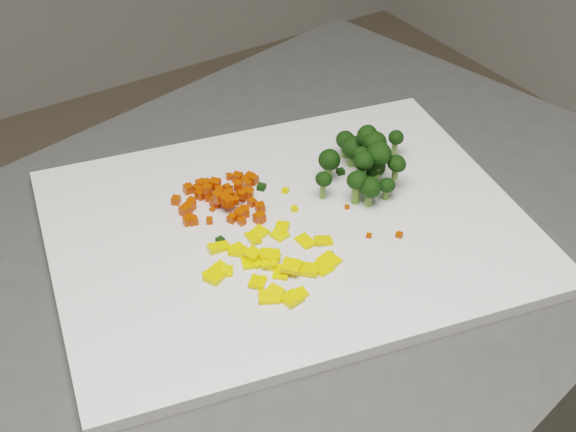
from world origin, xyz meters
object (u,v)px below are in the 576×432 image
broccoli_pile (373,159)px  pepper_pile (271,257)px  cutting_board (288,228)px  carrot_pile (221,191)px

broccoli_pile → pepper_pile: bearing=-161.2°
pepper_pile → cutting_board: bearing=42.5°
pepper_pile → broccoli_pile: 0.18m
carrot_pile → broccoli_pile: 0.18m
broccoli_pile → cutting_board: bearing=-174.1°
cutting_board → broccoli_pile: size_ratio=3.75×
cutting_board → broccoli_pile: broccoli_pile is taller
carrot_pile → pepper_pile: size_ratio=0.86×
carrot_pile → pepper_pile: bearing=-94.4°
carrot_pile → broccoli_pile: (0.16, -0.06, 0.02)m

